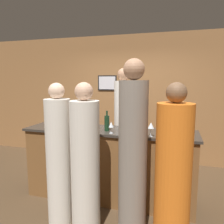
{
  "coord_description": "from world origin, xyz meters",
  "views": [
    {
      "loc": [
        0.93,
        -3.03,
        1.81
      ],
      "look_at": [
        0.02,
        0.1,
        1.33
      ],
      "focal_mm": 35.0,
      "sensor_mm": 36.0,
      "label": 1
    }
  ],
  "objects_px": {
    "guest_2": "(59,159)",
    "guest_0": "(85,165)",
    "guest_3": "(133,158)",
    "wine_bottle_0": "(107,123)",
    "ice_bucket": "(125,123)",
    "bartender": "(123,128)",
    "guest_1": "(173,177)"
  },
  "relations": [
    {
      "from": "guest_2",
      "to": "wine_bottle_0",
      "type": "relative_size",
      "value": 6.04
    },
    {
      "from": "guest_2",
      "to": "guest_1",
      "type": "bearing_deg",
      "value": -4.4
    },
    {
      "from": "bartender",
      "to": "guest_1",
      "type": "xyz_separation_m",
      "value": [
        0.89,
        -1.53,
        -0.12
      ]
    },
    {
      "from": "wine_bottle_0",
      "to": "bartender",
      "type": "bearing_deg",
      "value": 86.35
    },
    {
      "from": "guest_1",
      "to": "wine_bottle_0",
      "type": "distance_m",
      "value": 1.24
    },
    {
      "from": "guest_0",
      "to": "guest_3",
      "type": "relative_size",
      "value": 0.88
    },
    {
      "from": "guest_1",
      "to": "guest_3",
      "type": "xyz_separation_m",
      "value": [
        -0.43,
        0.05,
        0.14
      ]
    },
    {
      "from": "bartender",
      "to": "guest_1",
      "type": "distance_m",
      "value": 1.78
    },
    {
      "from": "guest_0",
      "to": "wine_bottle_0",
      "type": "xyz_separation_m",
      "value": [
        0.05,
        0.7,
        0.37
      ]
    },
    {
      "from": "wine_bottle_0",
      "to": "ice_bucket",
      "type": "height_order",
      "value": "wine_bottle_0"
    },
    {
      "from": "guest_0",
      "to": "guest_2",
      "type": "bearing_deg",
      "value": 168.63
    },
    {
      "from": "guest_0",
      "to": "wine_bottle_0",
      "type": "height_order",
      "value": "guest_0"
    },
    {
      "from": "bartender",
      "to": "wine_bottle_0",
      "type": "relative_size",
      "value": 6.86
    },
    {
      "from": "guest_1",
      "to": "guest_2",
      "type": "bearing_deg",
      "value": 175.6
    },
    {
      "from": "bartender",
      "to": "wine_bottle_0",
      "type": "xyz_separation_m",
      "value": [
        -0.05,
        -0.81,
        0.25
      ]
    },
    {
      "from": "guest_3",
      "to": "ice_bucket",
      "type": "bearing_deg",
      "value": 107.53
    },
    {
      "from": "guest_3",
      "to": "ice_bucket",
      "type": "height_order",
      "value": "guest_3"
    },
    {
      "from": "guest_0",
      "to": "bartender",
      "type": "bearing_deg",
      "value": 86.28
    },
    {
      "from": "guest_0",
      "to": "guest_1",
      "type": "xyz_separation_m",
      "value": [
        0.99,
        -0.03,
        -0.01
      ]
    },
    {
      "from": "guest_1",
      "to": "ice_bucket",
      "type": "bearing_deg",
      "value": 126.28
    },
    {
      "from": "guest_3",
      "to": "wine_bottle_0",
      "type": "xyz_separation_m",
      "value": [
        -0.51,
        0.67,
        0.24
      ]
    },
    {
      "from": "guest_2",
      "to": "wine_bottle_0",
      "type": "xyz_separation_m",
      "value": [
        0.44,
        0.62,
        0.37
      ]
    },
    {
      "from": "guest_2",
      "to": "guest_0",
      "type": "bearing_deg",
      "value": -11.37
    },
    {
      "from": "guest_0",
      "to": "wine_bottle_0",
      "type": "distance_m",
      "value": 0.79
    },
    {
      "from": "bartender",
      "to": "ice_bucket",
      "type": "distance_m",
      "value": 0.6
    },
    {
      "from": "bartender",
      "to": "guest_3",
      "type": "bearing_deg",
      "value": 107.14
    },
    {
      "from": "bartender",
      "to": "guest_3",
      "type": "distance_m",
      "value": 1.55
    },
    {
      "from": "guest_2",
      "to": "ice_bucket",
      "type": "relative_size",
      "value": 9.14
    },
    {
      "from": "guest_0",
      "to": "guest_1",
      "type": "bearing_deg",
      "value": -1.6
    },
    {
      "from": "ice_bucket",
      "to": "guest_0",
      "type": "bearing_deg",
      "value": -104.99
    },
    {
      "from": "ice_bucket",
      "to": "wine_bottle_0",
      "type": "bearing_deg",
      "value": -128.45
    },
    {
      "from": "guest_0",
      "to": "guest_3",
      "type": "height_order",
      "value": "guest_3"
    }
  ]
}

